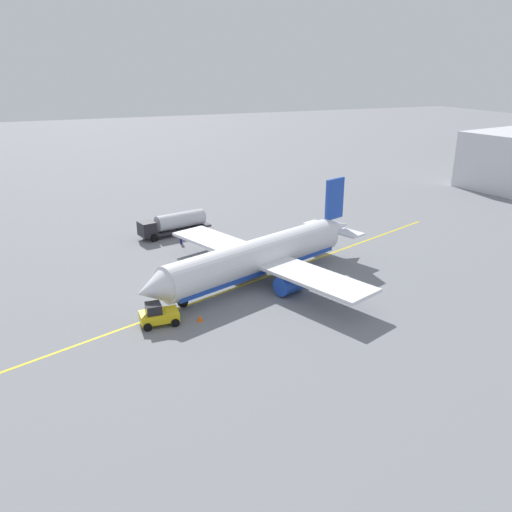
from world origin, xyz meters
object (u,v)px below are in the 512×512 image
Objects in this scene: fuel_tanker at (174,223)px; refueling_worker at (181,238)px; pushback_tug at (158,315)px; airplane at (259,257)px; safety_cone_nose at (200,318)px.

fuel_tanker is 4.35m from refueling_worker.
fuel_tanker is 28.09m from pushback_tug.
fuel_tanker is at bearing -76.80° from airplane.
airplane reaches higher than refueling_worker.
airplane is 48.55× the size of safety_cone_nose.
safety_cone_nose is at bearing 167.31° from pushback_tug.
safety_cone_nose is (4.38, 23.41, -0.50)m from refueling_worker.
airplane reaches higher than fuel_tanker.
safety_cone_nose is (4.56, 27.66, -1.41)m from fuel_tanker.
fuel_tanker is 28.07m from safety_cone_nose.
pushback_tug is at bearing -12.69° from safety_cone_nose.
safety_cone_nose is at bearing 80.65° from fuel_tanker.
airplane is 14.78m from pushback_tug.
airplane is at bearing 103.20° from fuel_tanker.
pushback_tug reaches higher than refueling_worker.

